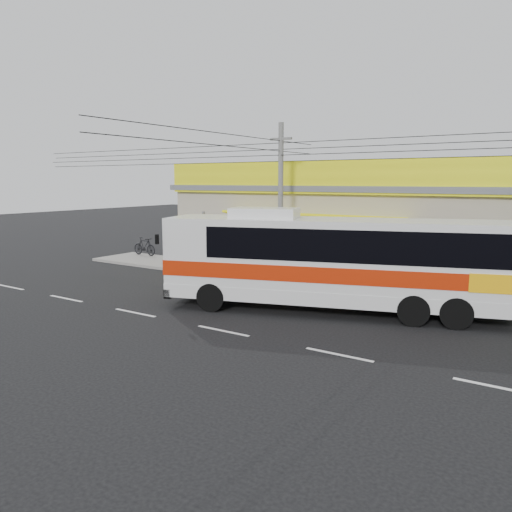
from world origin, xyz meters
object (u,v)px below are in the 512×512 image
(motorbike_red, at_px, (263,265))
(motorbike_dark, at_px, (144,246))
(utility_pole, at_px, (281,151))
(coach_bus, at_px, (338,258))

(motorbike_red, relative_size, motorbike_dark, 0.91)
(motorbike_dark, xyz_separation_m, utility_pole, (10.73, -1.61, 5.38))
(motorbike_red, distance_m, motorbike_dark, 9.48)
(motorbike_red, bearing_deg, utility_pole, -105.23)
(coach_bus, height_order, motorbike_red, coach_bus)
(coach_bus, distance_m, motorbike_red, 7.42)
(motorbike_dark, bearing_deg, utility_pole, -96.42)
(motorbike_dark, distance_m, utility_pole, 12.11)
(coach_bus, xyz_separation_m, motorbike_red, (-5.92, 4.25, -1.41))
(motorbike_red, distance_m, utility_pole, 5.67)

